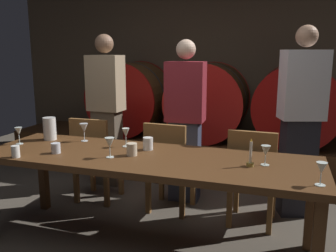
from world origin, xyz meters
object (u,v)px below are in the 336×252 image
(wine_barrel_right, at_px, (296,105))
(cup_far_left, at_px, (16,152))
(candle_right, at_px, (250,159))
(wine_glass_far_left, at_px, (19,132))
(cup_center_right, at_px, (132,149))
(wine_glass_right, at_px, (266,151))
(wine_barrel_left, at_px, (131,98))
(wine_glass_left, at_px, (84,128))
(wine_glass_center_right, at_px, (110,143))
(chair_center, at_px, (169,163))
(guest_right, at_px, (301,122))
(wine_barrel_center, at_px, (208,101))
(wine_glass_far_right, at_px, (321,169))
(chair_left, at_px, (95,155))
(guest_center, at_px, (185,121))
(dining_table, at_px, (146,164))
(cup_center_left, at_px, (56,148))
(pitcher, at_px, (50,129))
(guest_left, at_px, (106,109))
(chair_right, at_px, (252,173))
(cup_far_right, at_px, (148,144))
(wine_glass_center_left, at_px, (126,133))

(wine_barrel_right, relative_size, cup_far_left, 11.14)
(candle_right, relative_size, wine_glass_far_left, 1.37)
(cup_center_right, bearing_deg, wine_glass_right, 3.90)
(wine_barrel_left, xyz_separation_m, wine_barrel_right, (2.17, 0.00, 0.00))
(wine_barrel_left, bearing_deg, wine_barrel_right, 0.00)
(wine_glass_left, distance_m, wine_glass_center_right, 0.59)
(chair_center, height_order, guest_right, guest_right)
(wine_barrel_center, height_order, wine_glass_far_right, wine_barrel_center)
(wine_barrel_center, bearing_deg, chair_left, -119.97)
(wine_barrel_right, height_order, wine_glass_far_right, wine_barrel_right)
(wine_glass_left, relative_size, cup_center_right, 1.67)
(wine_barrel_center, relative_size, chair_left, 1.13)
(guest_center, xyz_separation_m, wine_glass_right, (0.84, -0.95, 0.01))
(wine_glass_left, bearing_deg, dining_table, -20.83)
(wine_glass_far_left, height_order, cup_center_left, wine_glass_far_left)
(pitcher, relative_size, wine_glass_right, 1.43)
(guest_left, bearing_deg, guest_right, 176.73)
(cup_center_right, bearing_deg, pitcher, 165.19)
(chair_right, xyz_separation_m, guest_left, (-1.69, 0.57, 0.39))
(guest_center, xyz_separation_m, cup_center_left, (-0.72, -1.15, -0.05))
(guest_center, bearing_deg, guest_left, -12.28)
(wine_barrel_center, xyz_separation_m, cup_far_right, (-0.08, -1.96, -0.10))
(wine_barrel_center, xyz_separation_m, wine_glass_far_left, (-1.19, -2.13, -0.04))
(guest_left, bearing_deg, wine_glass_far_right, 148.30)
(wine_glass_far_left, bearing_deg, wine_glass_center_right, -7.36)
(wine_glass_far_left, bearing_deg, wine_barrel_center, 60.87)
(guest_center, height_order, pitcher, guest_center)
(cup_center_left, bearing_deg, cup_far_right, 26.22)
(wine_glass_center_left, height_order, cup_center_right, wine_glass_center_left)
(guest_center, xyz_separation_m, pitcher, (-1.04, -0.78, 0.01))
(dining_table, height_order, wine_glass_center_left, wine_glass_center_left)
(dining_table, distance_m, cup_center_right, 0.16)
(candle_right, bearing_deg, cup_center_right, -179.52)
(guest_left, relative_size, wine_glass_left, 10.75)
(pitcher, bearing_deg, wine_glass_center_left, -0.97)
(wine_barrel_right, height_order, cup_far_right, wine_barrel_right)
(cup_far_left, bearing_deg, dining_table, 20.42)
(guest_left, xyz_separation_m, cup_far_right, (0.89, -1.00, -0.08))
(chair_right, distance_m, wine_glass_center_right, 1.27)
(chair_right, relative_size, guest_left, 0.52)
(pitcher, bearing_deg, cup_center_right, -14.81)
(wine_barrel_right, distance_m, wine_glass_far_left, 3.11)
(guest_right, bearing_deg, chair_right, 27.79)
(wine_glass_far_right, xyz_separation_m, cup_center_right, (-1.31, 0.23, -0.05))
(chair_right, xyz_separation_m, wine_glass_far_left, (-1.91, -0.60, 0.36))
(guest_left, bearing_deg, wine_barrel_left, -80.61)
(pitcher, height_order, wine_glass_center_left, pitcher)
(wine_glass_far_right, bearing_deg, chair_left, 155.70)
(wine_glass_left, bearing_deg, cup_center_left, -90.83)
(pitcher, bearing_deg, candle_right, -7.39)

